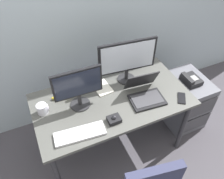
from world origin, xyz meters
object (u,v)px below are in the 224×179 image
keyboard (80,134)px  banana (62,97)px  laptop (145,92)px  paper_notepad (102,88)px  trackball_mouse (114,119)px  monitor_side (78,87)px  desk_phone (191,80)px  cell_phone (182,98)px  monitor_main (127,59)px  file_cabinet (184,101)px  coffee_mug (42,109)px

keyboard → banana: size_ratio=2.22×
laptop → banana: 0.77m
laptop → paper_notepad: 0.42m
trackball_mouse → paper_notepad: bearing=81.7°
monitor_side → laptop: 0.62m
keyboard → desk_phone: bearing=10.9°
keyboard → laptop: (0.69, 0.16, 0.04)m
monitor_side → cell_phone: 0.96m
banana → paper_notepad: bearing=-3.2°
desk_phone → monitor_main: size_ratio=0.36×
file_cabinet → laptop: (-0.65, -0.11, 0.50)m
coffee_mug → banana: 0.22m
monitor_main → keyboard: (-0.64, -0.45, -0.25)m
keyboard → trackball_mouse: (0.31, 0.01, 0.01)m
file_cabinet → trackball_mouse: trackball_mouse is taller
paper_notepad → banana: size_ratio=1.09×
cell_phone → monitor_side: bearing=-165.0°
trackball_mouse → coffee_mug: size_ratio=1.10×
cell_phone → file_cabinet: bearing=72.6°
laptop → banana: (-0.71, 0.29, -0.03)m
coffee_mug → file_cabinet: bearing=-3.0°
file_cabinet → cell_phone: size_ratio=4.39×
desk_phone → monitor_side: (-1.22, 0.05, 0.33)m
file_cabinet → coffee_mug: 1.63m
keyboard → banana: bearing=93.5°
laptop → paper_notepad: bearing=140.1°
desk_phone → cell_phone: bearing=-142.7°
monitor_main → coffee_mug: bearing=-173.7°
trackball_mouse → banana: size_ratio=0.58×
banana → laptop: bearing=-22.0°
banana → file_cabinet: bearing=-7.5°
monitor_side → paper_notepad: 0.36m
file_cabinet → banana: 1.45m
file_cabinet → keyboard: size_ratio=1.48×
file_cabinet → coffee_mug: coffee_mug is taller
trackball_mouse → banana: 0.55m
laptop → desk_phone: bearing=8.2°
monitor_side → cell_phone: monitor_side is taller
paper_notepad → coffee_mug: bearing=-172.6°
file_cabinet → monitor_main: (-0.70, 0.17, 0.71)m
desk_phone → coffee_mug: 1.55m
file_cabinet → monitor_main: 1.01m
keyboard → laptop: 0.71m
keyboard → cell_phone: 0.99m
desk_phone → paper_notepad: size_ratio=0.96×
file_cabinet → paper_notepad: 1.08m
paper_notepad → desk_phone: bearing=-10.3°
keyboard → paper_notepad: 0.56m
keyboard → laptop: laptop is taller
monitor_side → cell_phone: (0.88, -0.31, -0.22)m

